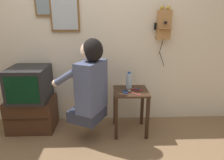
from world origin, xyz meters
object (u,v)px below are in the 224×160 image
Objects in this scene: person at (90,83)px; wall_phone_antique at (164,24)px; television at (30,84)px; toothbrush at (134,93)px; cell_phone_spare at (137,89)px; wall_mirror at (65,9)px; cell_phone_held at (125,92)px; water_bottle at (129,81)px; framed_picture at (46,1)px.

person is 1.24× the size of wall_phone_antique.
television is 3.57× the size of toothbrush.
cell_phone_spare is at bearing -141.38° from wall_phone_antique.
wall_mirror is 4.20× the size of cell_phone_spare.
cell_phone_spare is (0.17, 0.07, 0.00)m from cell_phone_held.
television reaches higher than cell_phone_spare.
water_bottle reaches higher than toothbrush.
wall_phone_antique reaches higher than person.
television is at bearing 96.97° from person.
toothbrush is (0.87, -0.46, -1.00)m from wall_mirror.
cell_phone_held is 0.89× the size of toothbrush.
person is 0.48m from cell_phone_held.
wall_mirror reaches higher than wall_phone_antique.
television is at bearing 168.37° from cell_phone_held.
toothbrush is at bearing -27.94° from wall_mirror.
wall_mirror is at bearing 108.22° from toothbrush.
wall_mirror is (-0.34, 0.54, 0.83)m from person.
wall_phone_antique reaches higher than cell_phone_held.
framed_picture is 0.66× the size of wall_mirror.
wall_mirror is (-1.30, 0.04, 0.19)m from wall_phone_antique.
wall_phone_antique is 1.01m from toothbrush.
television reaches higher than cell_phone_held.
wall_mirror is 4.01× the size of toothbrush.
television is (-0.81, 0.29, -0.10)m from person.
person is at bearing -43.85° from framed_picture.
framed_picture is 1.63m from cell_phone_spare.
water_bottle is (0.06, 0.15, 0.10)m from cell_phone_held.
television is at bearing -173.33° from wall_phone_antique.
cell_phone_held is (-0.53, -0.37, -0.81)m from wall_phone_antique.
wall_phone_antique is 1.32m from wall_mirror.
toothbrush is at bearing -32.25° from cell_phone_held.
person is at bearing -167.48° from cell_phone_held.
person is 1.74× the size of wall_mirror.
wall_phone_antique is 5.86× the size of cell_phone_spare.
framed_picture is at bearing 179.20° from wall_mirror.
water_bottle is at bearing -17.34° from wall_mirror.
wall_mirror reaches higher than television.
wall_mirror reaches higher than water_bottle.
cell_phone_spare is at bearing -36.23° from water_bottle.
wall_mirror is at bearing 147.71° from cell_phone_held.
wall_phone_antique is at bearing -1.65° from framed_picture.
framed_picture reaches higher than cell_phone_spare.
cell_phone_held is at bearing -145.43° from wall_phone_antique.
framed_picture is 2.98× the size of cell_phone_held.
person is 7.79× the size of cell_phone_held.
wall_phone_antique is at bearing 30.23° from cell_phone_held.
television is at bearing 127.17° from toothbrush.
television is at bearing 179.49° from water_bottle.
television reaches higher than toothbrush.
framed_picture reaches higher than water_bottle.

